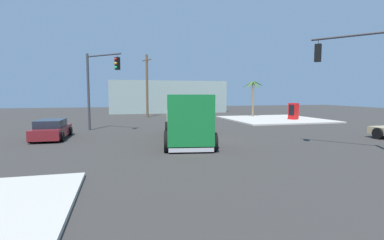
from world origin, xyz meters
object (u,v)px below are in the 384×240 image
at_px(palm_tree_far, 253,93).
at_px(sedan_maroon, 51,130).
at_px(delivery_truck, 187,118).
at_px(vending_machine_red, 293,111).
at_px(traffic_light_secondary, 97,80).
at_px(utility_pole, 147,85).
at_px(traffic_light_primary, 375,72).

bearing_deg(palm_tree_far, sedan_maroon, -149.03).
relative_size(delivery_truck, vending_machine_red, 4.28).
distance_m(traffic_light_secondary, sedan_maroon, 5.70).
height_order(delivery_truck, sedan_maroon, delivery_truck).
bearing_deg(traffic_light_secondary, palm_tree_far, 26.48).
bearing_deg(sedan_maroon, delivery_truck, -23.20).
bearing_deg(utility_pole, palm_tree_far, -16.68).
bearing_deg(sedan_maroon, traffic_light_primary, -29.40).
bearing_deg(sedan_maroon, utility_pole, 64.11).
distance_m(traffic_light_primary, palm_tree_far, 22.46).
xyz_separation_m(traffic_light_secondary, palm_tree_far, (18.27, 9.10, -0.96)).
height_order(delivery_truck, palm_tree_far, palm_tree_far).
distance_m(traffic_light_primary, utility_pole, 27.26).
relative_size(delivery_truck, utility_pole, 0.99).
bearing_deg(vending_machine_red, sedan_maroon, -162.22).
distance_m(delivery_truck, palm_tree_far, 20.64).
distance_m(vending_machine_red, utility_pole, 18.21).
relative_size(delivery_truck, palm_tree_far, 1.75).
xyz_separation_m(delivery_truck, sedan_maroon, (-8.48, 3.63, -0.91)).
distance_m(delivery_truck, utility_pole, 20.36).
bearing_deg(utility_pole, delivery_truck, -88.74).
xyz_separation_m(traffic_light_primary, traffic_light_secondary, (-13.76, 12.88, 0.01)).
height_order(sedan_maroon, palm_tree_far, palm_tree_far).
relative_size(delivery_truck, sedan_maroon, 1.82).
bearing_deg(utility_pole, sedan_maroon, -115.89).
height_order(traffic_light_primary, traffic_light_secondary, traffic_light_secondary).
bearing_deg(traffic_light_primary, palm_tree_far, 78.43).
relative_size(traffic_light_primary, palm_tree_far, 1.37).
relative_size(palm_tree_far, utility_pole, 0.56).
relative_size(delivery_truck, traffic_light_primary, 1.28).
xyz_separation_m(traffic_light_secondary, sedan_maroon, (-2.80, -3.55, -3.47)).
bearing_deg(vending_machine_red, traffic_light_secondary, -169.07).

